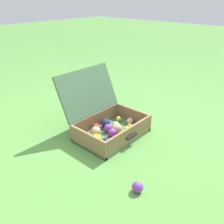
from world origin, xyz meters
TOP-DOWN VIEW (x-y plane):
  - ground_plane at (0.00, 0.00)m, footprint 16.00×16.00m
  - open_suitcase at (0.07, 0.06)m, footprint 0.54×0.55m
  - stray_ball_on_grass at (-0.28, -0.51)m, footprint 0.07×0.07m

SIDE VIEW (x-z plane):
  - ground_plane at x=0.00m, z-range 0.00..0.00m
  - stray_ball_on_grass at x=-0.28m, z-range 0.00..0.07m
  - open_suitcase at x=0.07m, z-range -0.13..0.35m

